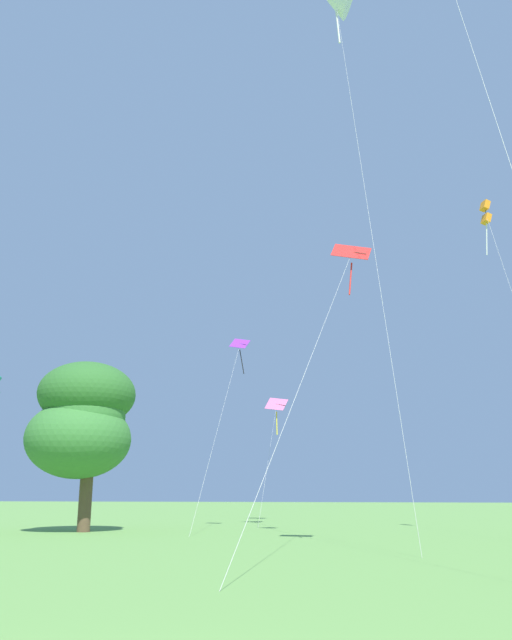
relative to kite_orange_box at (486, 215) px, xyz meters
name	(u,v)px	position (x,y,z in m)	size (l,w,h in m)	color
kite_orange_box	(486,215)	(0.00, 0.00, 0.00)	(1.93, 11.12, 17.06)	orange
kite_purple_streamer	(238,354)	(-14.52, 1.90, -6.21)	(1.28, 9.09, 11.11)	purple
kite_pink_low	(276,411)	(-15.55, 14.03, -8.11)	(2.93, 12.22, 9.21)	pink
kite_red_high	(349,262)	(-5.79, -10.79, -5.81)	(1.82, 11.92, 11.47)	red
tree_left_oak	(83,419)	(-20.97, -4.26, -10.57)	(5.43, 5.45, 8.64)	brown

